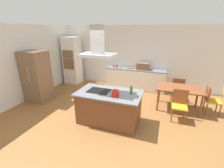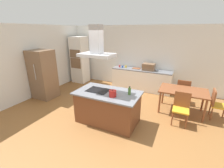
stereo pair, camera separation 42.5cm
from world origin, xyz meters
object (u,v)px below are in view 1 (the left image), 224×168
(chair_at_right_end, at_px, (211,98))
(coffee_mug_red, at_px, (114,66))
(olive_oil_bottle, at_px, (131,90))
(chair_facing_back_wall, at_px, (178,88))
(chair_facing_island, at_px, (180,103))
(range_hood, at_px, (98,47))
(cooktop, at_px, (99,91))
(dining_table, at_px, (179,90))
(coffee_mug_blue, at_px, (117,66))
(coffee_mug_yellow, at_px, (120,66))
(wall_oven_stack, at_px, (72,61))
(tea_kettle, at_px, (115,93))
(countertop_microwave, at_px, (143,66))
(refrigerator, at_px, (37,77))
(cutting_board, at_px, (131,68))

(chair_at_right_end, bearing_deg, coffee_mug_red, 159.10)
(olive_oil_bottle, xyz_separation_m, chair_facing_back_wall, (1.28, 2.05, -0.49))
(chair_facing_island, xyz_separation_m, range_hood, (-2.17, -0.82, 1.59))
(cooktop, xyz_separation_m, dining_table, (2.17, 1.49, -0.24))
(coffee_mug_blue, relative_size, coffee_mug_yellow, 1.00)
(dining_table, bearing_deg, coffee_mug_blue, 152.29)
(coffee_mug_blue, relative_size, chair_facing_back_wall, 0.10)
(coffee_mug_blue, xyz_separation_m, wall_oven_stack, (-2.20, -0.19, 0.16))
(coffee_mug_blue, distance_m, chair_facing_back_wall, 2.70)
(chair_facing_island, bearing_deg, chair_facing_back_wall, 90.00)
(tea_kettle, relative_size, dining_table, 0.17)
(coffee_mug_red, xyz_separation_m, wall_oven_stack, (-2.04, -0.24, 0.16))
(olive_oil_bottle, bearing_deg, range_hood, -173.02)
(countertop_microwave, bearing_deg, chair_facing_island, -55.46)
(tea_kettle, bearing_deg, coffee_mug_blue, 107.33)
(chair_facing_island, bearing_deg, wall_oven_stack, 159.09)
(coffee_mug_yellow, bearing_deg, refrigerator, -134.54)
(cooktop, height_order, olive_oil_bottle, olive_oil_bottle)
(chair_facing_back_wall, xyz_separation_m, range_hood, (-2.17, -2.15, 1.59))
(coffee_mug_yellow, xyz_separation_m, refrigerator, (-2.41, -2.45, -0.03))
(chair_facing_back_wall, height_order, range_hood, range_hood)
(dining_table, bearing_deg, cutting_board, 143.61)
(coffee_mug_red, distance_m, chair_facing_back_wall, 2.86)
(olive_oil_bottle, xyz_separation_m, chair_facing_island, (1.28, 0.71, -0.49))
(dining_table, height_order, range_hood, range_hood)
(tea_kettle, relative_size, cutting_board, 0.71)
(coffee_mug_blue, distance_m, chair_facing_island, 3.30)
(coffee_mug_yellow, height_order, chair_at_right_end, coffee_mug_yellow)
(cooktop, bearing_deg, wall_oven_stack, 134.47)
(cooktop, xyz_separation_m, wall_oven_stack, (-2.60, 2.65, 0.20))
(chair_facing_island, bearing_deg, chair_at_right_end, 36.01)
(range_hood, bearing_deg, chair_at_right_end, 25.74)
(coffee_mug_yellow, distance_m, dining_table, 2.84)
(cutting_board, height_order, range_hood, range_hood)
(chair_facing_island, bearing_deg, refrigerator, -175.81)
(coffee_mug_blue, relative_size, wall_oven_stack, 0.04)
(countertop_microwave, xyz_separation_m, chair_facing_back_wall, (1.42, -0.73, -0.53))
(range_hood, bearing_deg, chair_facing_back_wall, 44.76)
(cooktop, relative_size, chair_facing_back_wall, 0.67)
(coffee_mug_red, xyz_separation_m, coffee_mug_blue, (0.16, -0.04, 0.00))
(olive_oil_bottle, distance_m, chair_at_right_end, 2.64)
(wall_oven_stack, bearing_deg, cooktop, -45.53)
(refrigerator, distance_m, chair_facing_back_wall, 5.15)
(coffee_mug_red, bearing_deg, coffee_mug_yellow, 6.34)
(coffee_mug_yellow, relative_size, range_hood, 0.10)
(dining_table, height_order, chair_at_right_end, chair_at_right_end)
(tea_kettle, bearing_deg, chair_facing_back_wall, 55.40)
(dining_table, relative_size, chair_facing_back_wall, 1.57)
(dining_table, bearing_deg, cooktop, -145.58)
(wall_oven_stack, height_order, refrigerator, wall_oven_stack)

